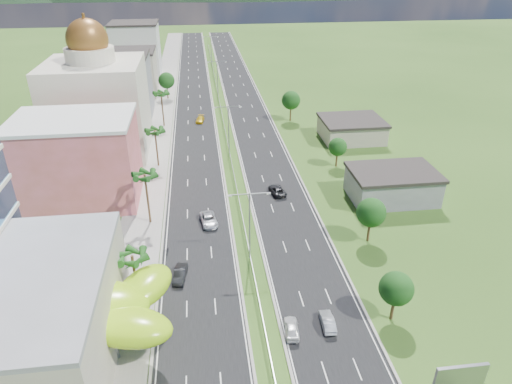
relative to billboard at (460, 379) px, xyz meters
name	(u,v)px	position (x,y,z in m)	size (l,w,h in m)	color
ground	(259,303)	(-17.00, 18.00, -4.42)	(500.00, 500.00, 0.00)	#2D5119
road_left	(194,102)	(-24.50, 108.00, -4.40)	(11.00, 260.00, 0.04)	black
road_right	(244,100)	(-9.50, 108.00, -4.40)	(11.00, 260.00, 0.04)	black
sidewalk_left	(162,103)	(-34.00, 108.00, -4.36)	(7.00, 260.00, 0.12)	gray
median_guardrail	(223,119)	(-17.00, 89.99, -3.80)	(0.10, 216.06, 0.76)	gray
streetlight_median_b	(250,219)	(-17.00, 28.00, 2.33)	(6.04, 0.25, 11.00)	gray
streetlight_median_c	(228,125)	(-17.00, 68.00, 2.33)	(6.04, 0.25, 11.00)	gray
streetlight_median_d	(217,75)	(-17.00, 113.00, 2.33)	(6.04, 0.25, 11.00)	gray
streetlight_median_e	(211,47)	(-17.00, 158.00, 2.33)	(6.04, 0.25, 11.00)	gray
lime_canopy	(88,308)	(-37.00, 14.00, 0.57)	(18.00, 15.00, 7.40)	#96D014
pink_shophouse	(79,162)	(-45.00, 50.00, 3.08)	(20.00, 15.00, 15.00)	#BE584E
domed_building	(98,102)	(-45.00, 73.00, 6.93)	(20.00, 20.00, 28.70)	beige
midrise_grey	(120,87)	(-44.00, 98.00, 3.58)	(16.00, 15.00, 16.00)	gray
midrise_beige	(130,73)	(-44.00, 120.00, 2.08)	(16.00, 15.00, 13.00)	#AA9D8C
midrise_white	(136,51)	(-44.00, 143.00, 4.58)	(16.00, 15.00, 18.00)	silver
billboard	(460,379)	(0.00, 0.00, 0.00)	(5.20, 0.35, 6.20)	gray
shed_near	(392,186)	(11.00, 43.00, -1.92)	(15.00, 10.00, 5.00)	gray
shed_far	(351,130)	(13.00, 73.00, -2.22)	(14.00, 12.00, 4.40)	#AA9D8C
palm_tree_b	(132,259)	(-32.50, 20.00, 2.64)	(3.60, 3.60, 8.10)	#47301C
palm_tree_c	(145,177)	(-32.50, 40.00, 4.08)	(3.60, 3.60, 9.60)	#47301C
palm_tree_d	(155,132)	(-32.50, 63.00, 3.12)	(3.60, 3.60, 8.60)	#47301C
palm_tree_e	(161,95)	(-32.50, 88.00, 3.89)	(3.60, 3.60, 9.40)	#47301C
leafy_tree_lfar	(166,81)	(-32.50, 113.00, 1.16)	(4.90, 4.90, 8.05)	#47301C
leafy_tree_ra	(396,289)	(-1.00, 13.00, 0.35)	(4.20, 4.20, 6.90)	#47301C
leafy_tree_rb	(371,213)	(2.00, 30.00, 0.76)	(4.55, 4.55, 7.47)	#47301C
leafy_tree_rc	(338,147)	(5.00, 58.00, -0.05)	(3.85, 3.85, 6.33)	#47301C
leafy_tree_rd	(291,100)	(1.00, 88.00, 1.16)	(4.90, 4.90, 8.05)	#47301C
car_dark_left	(180,274)	(-27.23, 24.31, -3.64)	(1.57, 4.51, 1.49)	black
car_silver_mid_left	(209,220)	(-22.73, 38.30, -3.63)	(2.49, 5.39, 1.50)	#AEB0B6
car_yellow_far_left	(200,119)	(-23.11, 89.96, -3.71)	(1.89, 4.65, 1.35)	gold
car_white_near_right	(292,328)	(-13.80, 12.28, -3.68)	(1.66, 4.12, 1.40)	silver
car_silver_right	(327,321)	(-9.23, 12.82, -3.70)	(1.44, 4.13, 1.36)	#A3A6AB
car_dark_far_right	(277,190)	(-9.53, 47.40, -3.68)	(2.32, 5.02, 1.40)	black
motorcycle	(167,250)	(-29.30, 30.53, -3.72)	(0.62, 2.07, 1.32)	black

